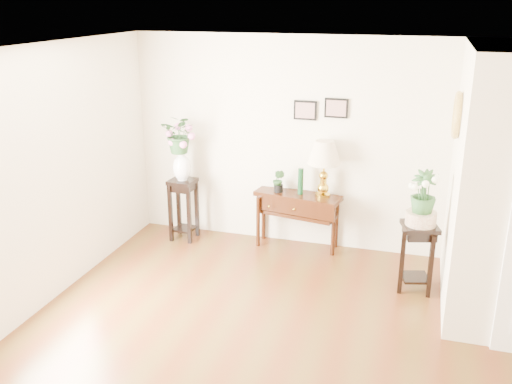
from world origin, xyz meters
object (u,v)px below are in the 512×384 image
at_px(console_table, 297,220).
at_px(plant_stand_b, 417,257).
at_px(table_lamp, 324,170).
at_px(plant_stand_a, 184,209).

height_order(console_table, plant_stand_b, plant_stand_b).
bearing_deg(table_lamp, plant_stand_a, -174.54).
distance_m(console_table, plant_stand_b, 1.76).
height_order(table_lamp, plant_stand_a, table_lamp).
height_order(plant_stand_a, plant_stand_b, plant_stand_a).
bearing_deg(plant_stand_b, plant_stand_a, 169.57).
distance_m(console_table, table_lamp, 0.80).
relative_size(console_table, table_lamp, 1.52).
xyz_separation_m(console_table, plant_stand_a, (-1.58, -0.18, 0.05)).
distance_m(table_lamp, plant_stand_a, 2.04).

